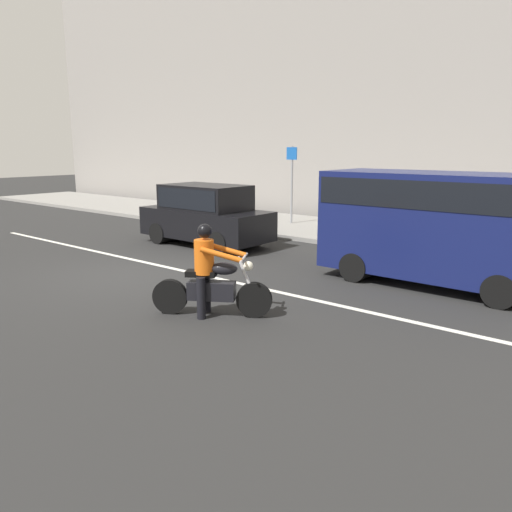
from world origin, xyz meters
TOP-DOWN VIEW (x-y plane):
  - ground_plane at (0.00, 0.00)m, footprint 80.00×80.00m
  - sidewalk_slab at (0.00, 8.00)m, footprint 40.00×4.40m
  - building_facade at (0.00, 11.40)m, footprint 40.00×1.40m
  - lane_marking_stripe at (0.99, 0.90)m, footprint 18.00×0.14m
  - motorcycle_with_rider_orange_stripe at (3.45, -1.01)m, footprint 1.87×1.22m
  - parked_hatchback_black at (-1.26, 3.59)m, footprint 4.10×1.76m
  - parked_van_navy at (5.75, 3.49)m, footprint 4.81×1.96m
  - street_sign_post at (-1.35, 8.10)m, footprint 0.44×0.08m

SIDE VIEW (x-z plane):
  - ground_plane at x=0.00m, z-range 0.00..0.00m
  - lane_marking_stripe at x=0.99m, z-range 0.00..0.01m
  - sidewalk_slab at x=0.00m, z-range 0.00..0.14m
  - motorcycle_with_rider_orange_stripe at x=3.45m, z-range -0.15..1.47m
  - parked_hatchback_black at x=-1.26m, z-range 0.04..1.84m
  - parked_van_navy at x=5.75m, z-range 0.19..2.57m
  - street_sign_post at x=-1.35m, z-range 0.42..3.19m
  - building_facade at x=0.00m, z-range 0.00..13.85m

